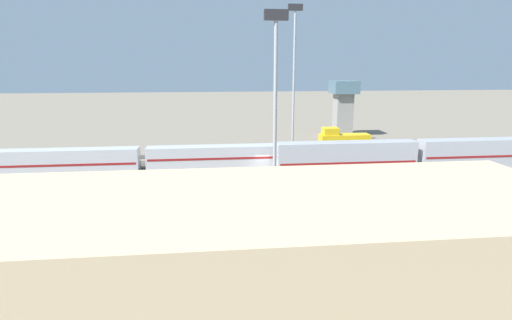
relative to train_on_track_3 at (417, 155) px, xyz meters
The scene contains 14 objects.
ground_plane 25.76m from the train_on_track_3, ahead, with size 400.00×400.00×0.00m, color #756B5B.
track_bed_0 29.70m from the train_on_track_3, 30.46° to the right, with size 140.00×2.80×0.12m, color #3D3833.
track_bed_1 27.51m from the train_on_track_3, 21.41° to the right, with size 140.00×2.80×0.12m, color #4C443D.
track_bed_2 26.11m from the train_on_track_3, 11.09° to the right, with size 140.00×2.80×0.12m, color #3D3833.
track_bed_3 25.63m from the train_on_track_3, ahead, with size 140.00×2.80×0.12m, color #3D3833.
track_bed_4 26.11m from the train_on_track_3, 11.09° to the left, with size 140.00×2.80×0.12m, color #3D3833.
track_bed_5 27.51m from the train_on_track_3, 21.41° to the left, with size 140.00×2.80×0.12m, color #3D3833.
train_on_track_3 is the anchor object (origin of this frame).
train_on_track_0 16.87m from the train_on_track_3, 62.80° to the right, with size 10.00×3.00×5.00m.
train_on_track_2 21.83m from the train_on_track_3, 13.24° to the right, with size 95.60×3.06×3.80m.
light_mast_0 29.13m from the train_on_track_3, 44.74° to the right, with size 2.80×0.70×28.49m.
light_mast_1 32.22m from the train_on_track_3, 27.85° to the left, with size 2.80×0.70×23.48m.
maintenance_shed 52.01m from the train_on_track_3, 48.88° to the left, with size 45.88×14.05×9.68m, color tan.
control_tower 33.23m from the train_on_track_3, 86.35° to the right, with size 6.00×6.00×13.55m.
Camera 1 is at (8.32, 64.34, 17.35)m, focal length 28.15 mm.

